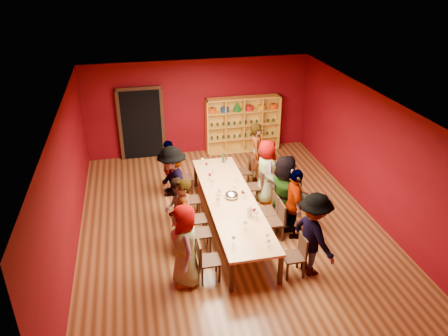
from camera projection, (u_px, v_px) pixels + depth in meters
The scene contains 46 objects.
room_shell at pixel (231, 170), 9.75m from camera, with size 7.10×9.10×3.04m.
tasting_table at pixel (231, 201), 10.11m from camera, with size 1.10×4.50×0.75m.
doorway at pixel (141, 124), 13.46m from camera, with size 1.40×0.17×2.30m.
shelving_unit at pixel (243, 121), 14.03m from camera, with size 2.40×0.40×1.80m.
chair_person_left_0 at pixel (205, 258), 8.53m from camera, with size 0.42×0.42×0.89m.
person_left_0 at pixel (185, 246), 8.30m from camera, with size 0.85×0.46×1.73m, color #6190C8.
chair_person_left_1 at pixel (197, 231), 9.38m from camera, with size 0.42×0.42×0.89m.
person_left_1 at pixel (183, 218), 9.15m from camera, with size 0.64×0.47×1.75m, color white.
chair_person_left_2 at pixel (193, 217), 9.86m from camera, with size 0.42×0.42×0.89m.
person_left_2 at pixel (178, 209), 9.69m from camera, with size 0.73×0.40×1.50m, color #557BB0.
chair_person_left_3 at pixel (188, 198), 10.63m from camera, with size 0.42×0.42×0.89m.
person_left_3 at pixel (173, 184), 10.37m from camera, with size 1.21×0.50×1.87m, color silver.
chair_person_left_4 at pixel (182, 176), 11.68m from camera, with size 0.42×0.42×0.89m.
person_left_4 at pixel (170, 168), 11.50m from camera, with size 0.91×0.41×1.55m, color #5975B7.
chair_person_right_0 at pixel (297, 253), 8.68m from camera, with size 0.42×0.42×0.89m.
person_right_0 at pixel (314, 235), 8.56m from camera, with size 1.16×0.48×1.80m, color #535459.
chair_person_right_1 at pixel (277, 219), 9.79m from camera, with size 0.42×0.42×0.89m.
person_right_1 at pixel (295, 204), 9.71m from camera, with size 0.99×0.45×1.69m, color pink.
chair_person_right_2 at pixel (271, 209), 10.16m from camera, with size 0.42×0.42×0.89m.
person_right_2 at pixel (284, 192), 10.04m from camera, with size 1.70×0.49×1.83m, color #6091C7.
chair_person_right_3 at pixel (256, 184), 11.26m from camera, with size 0.42×0.42×0.89m.
person_right_3 at pixel (266, 171), 11.15m from camera, with size 0.83×0.45×1.69m, color pink.
chair_person_right_4 at pixel (247, 169), 12.05m from camera, with size 0.42×0.42×0.89m.
person_right_4 at pixel (257, 155), 11.92m from camera, with size 0.66×0.48×1.81m, color tan.
wine_glass_0 at pixel (212, 181), 10.59m from camera, with size 0.08×0.08×0.20m.
wine_glass_1 at pixel (202, 160), 11.66m from camera, with size 0.08×0.08×0.20m.
wine_glass_2 at pixel (267, 235), 8.56m from camera, with size 0.07×0.07×0.19m.
wine_glass_3 at pixel (254, 211), 9.35m from camera, with size 0.08×0.08×0.21m.
wine_glass_4 at pixel (237, 178), 10.73m from camera, with size 0.07×0.07×0.18m.
wine_glass_5 at pixel (245, 222), 8.92m from camera, with size 0.09×0.09×0.22m.
wine_glass_6 at pixel (234, 238), 8.49m from camera, with size 0.08×0.08×0.19m.
wine_glass_7 at pixel (214, 169), 11.20m from camera, with size 0.07×0.07×0.18m.
wine_glass_8 at pixel (268, 241), 8.42m from camera, with size 0.07×0.07×0.18m.
wine_glass_9 at pixel (243, 193), 10.06m from camera, with size 0.08×0.08×0.20m.
wine_glass_10 at pixel (210, 175), 10.87m from camera, with size 0.08×0.08×0.19m.
wine_glass_11 at pixel (219, 195), 9.96m from camera, with size 0.08×0.08×0.19m.
wine_glass_12 at pixel (245, 192), 10.09m from camera, with size 0.07×0.07×0.19m.
wine_glass_13 at pixel (235, 186), 10.36m from camera, with size 0.07×0.07×0.18m.
wine_glass_14 at pixel (206, 164), 11.45m from camera, with size 0.07×0.07×0.18m.
wine_glass_15 at pixel (218, 199), 9.78m from camera, with size 0.09×0.09×0.22m.
wine_glass_16 at pixel (226, 159), 11.74m from camera, with size 0.07×0.07×0.18m.
wine_glass_17 at pixel (257, 213), 9.27m from camera, with size 0.08×0.08×0.21m.
spittoon_bowl at pixel (232, 195), 10.10m from camera, with size 0.32×0.32×0.18m, color silver.
carafe_a at pixel (219, 192), 10.16m from camera, with size 0.10×0.10×0.24m.
carafe_b at pixel (250, 211), 9.36m from camera, with size 0.13×0.13×0.29m.
wine_bottle at pixel (223, 159), 11.79m from camera, with size 0.08×0.08×0.29m.
Camera 1 is at (-2.01, -8.48, 5.88)m, focal length 35.00 mm.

